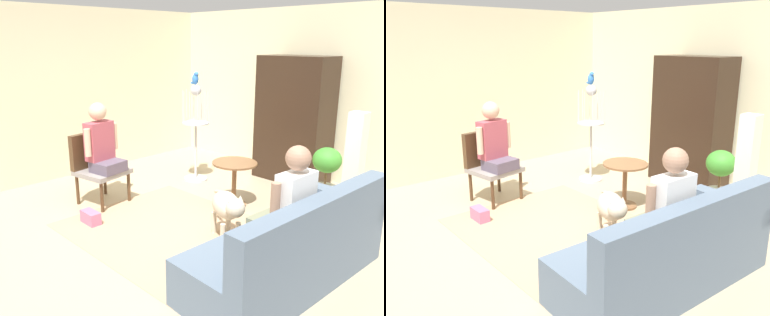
% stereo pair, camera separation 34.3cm
% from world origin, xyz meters
% --- Properties ---
extents(ground_plane, '(6.81, 6.81, 0.00)m').
position_xyz_m(ground_plane, '(0.00, 0.00, 0.00)').
color(ground_plane, tan).
extents(back_wall, '(6.28, 0.12, 2.60)m').
position_xyz_m(back_wall, '(0.00, 2.85, 1.30)').
color(back_wall, beige).
rests_on(back_wall, ground).
extents(left_wall, '(0.12, 6.17, 2.60)m').
position_xyz_m(left_wall, '(-2.90, 0.30, 1.30)').
color(left_wall, beige).
rests_on(left_wall, ground).
extents(area_rug, '(2.45, 1.93, 0.01)m').
position_xyz_m(area_rug, '(-0.12, -0.10, 0.00)').
color(area_rug, tan).
rests_on(area_rug, ground).
extents(couch, '(0.91, 2.10, 0.88)m').
position_xyz_m(couch, '(1.32, -0.03, 0.31)').
color(couch, slate).
rests_on(couch, ground).
extents(armchair, '(0.66, 0.66, 0.93)m').
position_xyz_m(armchair, '(-1.58, -0.21, 0.54)').
color(armchair, '#4C331E').
rests_on(armchair, ground).
extents(person_on_couch, '(0.50, 0.53, 0.85)m').
position_xyz_m(person_on_couch, '(1.27, -0.05, 0.75)').
color(person_on_couch, '#717459').
extents(person_on_armchair, '(0.46, 0.52, 0.88)m').
position_xyz_m(person_on_armchair, '(-1.45, -0.18, 0.83)').
color(person_on_armchair, '#5A4F62').
extents(round_end_table, '(0.58, 0.58, 0.59)m').
position_xyz_m(round_end_table, '(-0.19, 0.98, 0.40)').
color(round_end_table, brown).
rests_on(round_end_table, ground).
extents(dog, '(0.70, 0.49, 0.61)m').
position_xyz_m(dog, '(0.41, 0.16, 0.39)').
color(dog, beige).
rests_on(dog, ground).
extents(bird_cage_stand, '(0.41, 0.41, 1.47)m').
position_xyz_m(bird_cage_stand, '(-1.27, 1.36, 0.78)').
color(bird_cage_stand, silver).
rests_on(bird_cage_stand, ground).
extents(parrot, '(0.17, 0.10, 0.19)m').
position_xyz_m(parrot, '(-1.28, 1.36, 1.56)').
color(parrot, blue).
rests_on(parrot, bird_cage_stand).
extents(potted_plant, '(0.37, 0.37, 0.78)m').
position_xyz_m(potted_plant, '(0.63, 1.85, 0.44)').
color(potted_plant, beige).
rests_on(potted_plant, ground).
extents(column_lamp, '(0.20, 0.20, 1.33)m').
position_xyz_m(column_lamp, '(1.12, 1.53, 0.66)').
color(column_lamp, '#4C4742').
rests_on(column_lamp, ground).
extents(armoire_cabinet, '(1.08, 0.56, 1.88)m').
position_xyz_m(armoire_cabinet, '(-0.25, 2.44, 0.94)').
color(armoire_cabinet, black).
rests_on(armoire_cabinet, ground).
extents(handbag, '(0.26, 0.13, 0.15)m').
position_xyz_m(handbag, '(-1.01, -0.67, 0.08)').
color(handbag, '#D8668C').
rests_on(handbag, ground).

